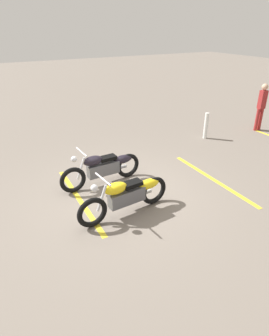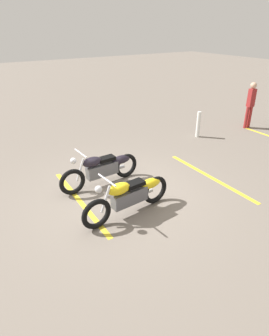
{
  "view_description": "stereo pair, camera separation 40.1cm",
  "coord_description": "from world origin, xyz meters",
  "px_view_note": "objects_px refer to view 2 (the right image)",
  "views": [
    {
      "loc": [
        -2.71,
        -5.51,
        3.77
      ],
      "look_at": [
        0.37,
        0.0,
        0.65
      ],
      "focal_mm": 31.3,
      "sensor_mm": 36.0,
      "label": 1
    },
    {
      "loc": [
        -3.05,
        -5.3,
        3.77
      ],
      "look_at": [
        0.37,
        0.0,
        0.65
      ],
      "focal_mm": 31.3,
      "sensor_mm": 36.0,
      "label": 2
    }
  ],
  "objects_px": {
    "motorcycle_bright_foreground": "(130,195)",
    "motorcycle_dark_foreground": "(102,168)",
    "bollard_post": "(198,124)",
    "bystander_near_row": "(251,103)"
  },
  "relations": [
    {
      "from": "bollard_post",
      "to": "motorcycle_dark_foreground",
      "type": "bearing_deg",
      "value": -164.09
    },
    {
      "from": "motorcycle_bright_foreground",
      "to": "bollard_post",
      "type": "xyz_separation_m",
      "value": [
        4.69,
        2.79,
        0.01
      ]
    },
    {
      "from": "motorcycle_bright_foreground",
      "to": "motorcycle_dark_foreground",
      "type": "relative_size",
      "value": 1.0
    },
    {
      "from": "bystander_near_row",
      "to": "bollard_post",
      "type": "bearing_deg",
      "value": -91.15
    },
    {
      "from": "bystander_near_row",
      "to": "bollard_post",
      "type": "height_order",
      "value": "bystander_near_row"
    },
    {
      "from": "motorcycle_dark_foreground",
      "to": "bollard_post",
      "type": "distance_m",
      "value": 4.77
    },
    {
      "from": "bystander_near_row",
      "to": "motorcycle_dark_foreground",
      "type": "bearing_deg",
      "value": -75.9
    },
    {
      "from": "motorcycle_bright_foreground",
      "to": "bystander_near_row",
      "type": "distance_m",
      "value": 7.54
    },
    {
      "from": "motorcycle_bright_foreground",
      "to": "motorcycle_dark_foreground",
      "type": "xyz_separation_m",
      "value": [
        0.1,
        1.48,
        0.0
      ]
    },
    {
      "from": "motorcycle_bright_foreground",
      "to": "bystander_near_row",
      "type": "bearing_deg",
      "value": -165.28
    }
  ]
}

